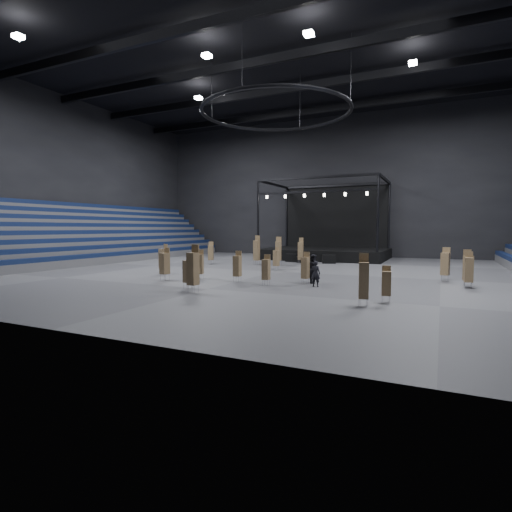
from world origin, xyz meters
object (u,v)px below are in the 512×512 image
at_px(chair_stack_2, 276,258).
at_px(chair_stack_8, 278,250).
at_px(flight_case_right, 329,259).
at_px(chair_stack_9, 266,269).
at_px(stage, 327,246).
at_px(flight_case_left, 292,258).
at_px(chair_stack_13, 165,263).
at_px(chair_stack_3, 188,271).
at_px(chair_stack_1, 193,268).
at_px(chair_stack_11, 301,251).
at_px(chair_stack_12, 163,258).
at_px(chair_stack_17, 237,265).
at_px(man_center, 316,274).
at_px(flight_case_mid, 301,259).
at_px(chair_stack_6, 211,252).
at_px(chair_stack_7, 445,263).
at_px(chair_stack_4, 257,250).
at_px(chair_stack_15, 364,279).
at_px(chair_stack_14, 200,264).
at_px(chair_stack_0, 469,269).
at_px(chair_stack_5, 386,283).
at_px(chair_stack_16, 468,267).

height_order(chair_stack_2, chair_stack_8, chair_stack_8).
distance_m(flight_case_right, chair_stack_9, 17.00).
xyz_separation_m(stage, flight_case_left, (-2.01, -6.63, -1.01)).
distance_m(chair_stack_2, chair_stack_13, 10.57).
height_order(chair_stack_3, chair_stack_9, chair_stack_3).
relative_size(chair_stack_1, chair_stack_11, 1.02).
distance_m(chair_stack_2, chair_stack_9, 9.33).
xyz_separation_m(chair_stack_1, chair_stack_12, (-7.22, 6.58, -0.12)).
xyz_separation_m(chair_stack_11, chair_stack_17, (0.62, -15.02, -0.23)).
relative_size(flight_case_left, man_center, 0.81).
bearing_deg(chair_stack_9, flight_case_mid, 101.48).
height_order(chair_stack_6, chair_stack_12, chair_stack_12).
bearing_deg(flight_case_mid, chair_stack_9, -78.96).
bearing_deg(chair_stack_7, chair_stack_13, -143.50).
xyz_separation_m(chair_stack_4, chair_stack_15, (13.33, -16.99, -0.21)).
bearing_deg(chair_stack_14, chair_stack_9, -24.50).
xyz_separation_m(chair_stack_3, chair_stack_15, (10.51, -1.15, 0.19)).
bearing_deg(chair_stack_11, chair_stack_12, -117.47).
bearing_deg(flight_case_right, chair_stack_11, -152.82).
relative_size(chair_stack_4, chair_stack_8, 1.04).
xyz_separation_m(flight_case_mid, chair_stack_15, (10.05, -21.03, 0.91)).
xyz_separation_m(chair_stack_2, chair_stack_9, (2.91, -8.86, -0.02)).
distance_m(chair_stack_1, chair_stack_13, 5.98).
bearing_deg(chair_stack_7, chair_stack_0, -54.30).
distance_m(chair_stack_2, chair_stack_5, 15.83).
bearing_deg(stage, chair_stack_17, -89.71).
distance_m(flight_case_right, chair_stack_6, 12.03).
height_order(chair_stack_11, man_center, chair_stack_11).
relative_size(flight_case_mid, chair_stack_9, 0.53).
distance_m(stage, chair_stack_9, 24.01).
bearing_deg(chair_stack_9, chair_stack_15, -32.17).
distance_m(chair_stack_3, chair_stack_8, 16.47).
bearing_deg(chair_stack_17, chair_stack_13, -163.99).
bearing_deg(chair_stack_17, chair_stack_1, -91.53).
relative_size(chair_stack_16, chair_stack_17, 1.10).
height_order(stage, chair_stack_6, stage).
bearing_deg(stage, chair_stack_2, -91.54).
distance_m(stage, chair_stack_3, 27.11).
height_order(chair_stack_3, chair_stack_12, chair_stack_12).
xyz_separation_m(chair_stack_5, chair_stack_15, (-0.83, -1.39, 0.28)).
relative_size(stage, chair_stack_9, 7.16).
height_order(flight_case_right, chair_stack_2, chair_stack_2).
bearing_deg(chair_stack_4, chair_stack_16, -23.57).
bearing_deg(chair_stack_3, chair_stack_1, -26.12).
xyz_separation_m(flight_case_left, chair_stack_8, (0.04, -4.01, 0.99)).
xyz_separation_m(chair_stack_6, chair_stack_16, (22.54, -6.83, 0.01)).
bearing_deg(chair_stack_9, chair_stack_4, 117.79).
height_order(flight_case_mid, chair_stack_12, chair_stack_12).
distance_m(flight_case_mid, chair_stack_12, 15.87).
relative_size(chair_stack_2, chair_stack_14, 0.97).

